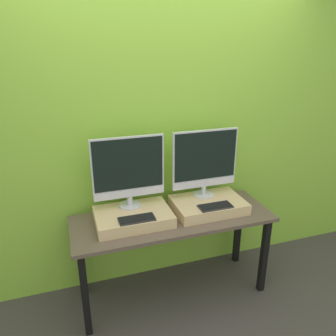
# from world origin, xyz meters

# --- Properties ---
(ground_plane) EXTENTS (12.00, 12.00, 0.00)m
(ground_plane) POSITION_xyz_m (0.00, 0.00, 0.00)
(ground_plane) COLOR #423D38
(wall_back) EXTENTS (8.00, 0.04, 2.60)m
(wall_back) POSITION_xyz_m (0.00, 0.63, 1.30)
(wall_back) COLOR #8CC638
(wall_back) RESTS_ON ground_plane
(workbench) EXTENTS (1.59, 0.56, 0.73)m
(workbench) POSITION_xyz_m (0.00, 0.28, 0.64)
(workbench) COLOR brown
(workbench) RESTS_ON ground_plane
(wooden_riser_left) EXTENTS (0.57, 0.39, 0.09)m
(wooden_riser_left) POSITION_xyz_m (-0.31, 0.31, 0.78)
(wooden_riser_left) COLOR #D6B77F
(wooden_riser_left) RESTS_ON workbench
(monitor_left) EXTENTS (0.55, 0.17, 0.56)m
(monitor_left) POSITION_xyz_m (-0.31, 0.41, 1.13)
(monitor_left) COLOR silver
(monitor_left) RESTS_ON wooden_riser_left
(keyboard_left) EXTENTS (0.27, 0.12, 0.01)m
(keyboard_left) POSITION_xyz_m (-0.31, 0.18, 0.83)
(keyboard_left) COLOR #2D2D2D
(keyboard_left) RESTS_ON wooden_riser_left
(wooden_riser_right) EXTENTS (0.57, 0.39, 0.09)m
(wooden_riser_right) POSITION_xyz_m (0.31, 0.31, 0.78)
(wooden_riser_right) COLOR #D6B77F
(wooden_riser_right) RESTS_ON workbench
(monitor_right) EXTENTS (0.55, 0.17, 0.56)m
(monitor_right) POSITION_xyz_m (0.31, 0.41, 1.13)
(monitor_right) COLOR silver
(monitor_right) RESTS_ON wooden_riser_right
(keyboard_right) EXTENTS (0.27, 0.12, 0.01)m
(keyboard_right) POSITION_xyz_m (0.31, 0.18, 0.83)
(keyboard_right) COLOR #2D2D2D
(keyboard_right) RESTS_ON wooden_riser_right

